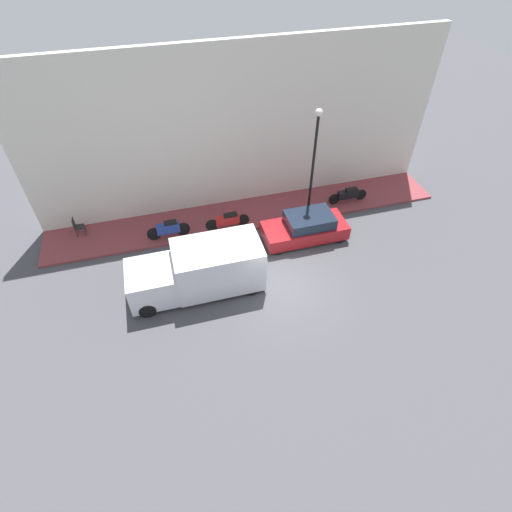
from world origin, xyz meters
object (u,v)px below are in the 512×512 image
object	(u,v)px
motorcycle_blue	(168,229)
streetlamp	(314,153)
parked_car	(306,228)
motorcycle_black	(348,195)
delivery_van	(198,270)
motorcycle_red	(228,220)
cafe_chair	(77,226)

from	to	relation	value
motorcycle_blue	streetlamp	distance (m)	7.33
parked_car	streetlamp	distance (m)	3.29
streetlamp	motorcycle_black	bearing A→B (deg)	-76.60
parked_car	delivery_van	size ratio (longest dim) A/B	0.73
parked_car	motorcycle_red	xyz separation A→B (m)	(1.59, 3.29, -0.08)
delivery_van	motorcycle_red	bearing A→B (deg)	-29.63
motorcycle_black	cafe_chair	size ratio (longest dim) A/B	2.27
parked_car	motorcycle_red	world-z (taller)	parked_car
parked_car	delivery_van	world-z (taller)	delivery_van
delivery_van	motorcycle_red	world-z (taller)	delivery_van
motorcycle_red	motorcycle_black	bearing A→B (deg)	-86.53
cafe_chair	motorcycle_black	bearing A→B (deg)	-94.19
motorcycle_black	motorcycle_red	world-z (taller)	motorcycle_red
motorcycle_red	motorcycle_blue	size ratio (longest dim) A/B	1.07
motorcycle_black	streetlamp	distance (m)	3.87
motorcycle_blue	streetlamp	size ratio (longest dim) A/B	0.36
streetlamp	cafe_chair	size ratio (longest dim) A/B	6.00
delivery_van	motorcycle_blue	size ratio (longest dim) A/B	2.68
streetlamp	cafe_chair	world-z (taller)	streetlamp
delivery_van	streetlamp	distance (m)	7.13
delivery_van	motorcycle_red	distance (m)	3.91
streetlamp	motorcycle_blue	bearing A→B (deg)	88.00
parked_car	motorcycle_blue	bearing A→B (deg)	74.83
streetlamp	delivery_van	bearing A→B (deg)	118.47
delivery_van	motorcycle_blue	xyz separation A→B (m)	(3.42, 0.84, -0.46)
cafe_chair	motorcycle_red	bearing A→B (deg)	-101.25
motorcycle_red	motorcycle_blue	distance (m)	2.76
delivery_van	streetlamp	xyz separation A→B (m)	(3.19, -5.87, 2.48)
streetlamp	parked_car	bearing A→B (deg)	154.75
motorcycle_black	motorcycle_blue	bearing A→B (deg)	92.11
motorcycle_black	streetlamp	xyz separation A→B (m)	(-0.57, 2.39, 2.99)
parked_car	motorcycle_black	bearing A→B (deg)	-57.09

